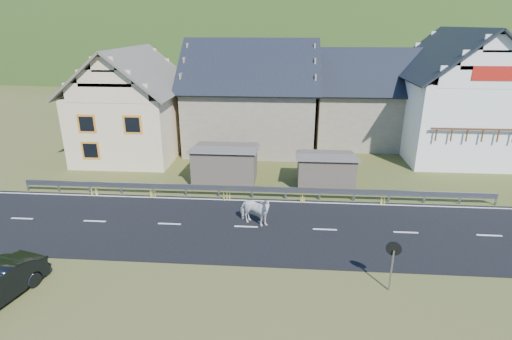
{
  "coord_description": "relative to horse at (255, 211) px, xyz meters",
  "views": [
    {
      "loc": [
        1.87,
        -18.05,
        9.82
      ],
      "look_at": [
        0.37,
        1.89,
        2.45
      ],
      "focal_mm": 28.0,
      "sensor_mm": 36.0,
      "label": 1
    }
  ],
  "objects": [
    {
      "name": "house_stone_a",
      "position": [
        -1.42,
        14.74,
        3.8
      ],
      "size": [
        10.8,
        9.8,
        8.9
      ],
      "color": "gray",
      "rests_on": "ground"
    },
    {
      "name": "shed_right",
      "position": [
        4.08,
        5.74,
        0.17
      ],
      "size": [
        3.8,
        2.9,
        2.2
      ],
      "primitive_type": "cube",
      "color": "brown",
      "rests_on": "ground"
    },
    {
      "name": "traffic_mirror",
      "position": [
        5.66,
        -4.87,
        0.72
      ],
      "size": [
        0.58,
        0.22,
        2.11
      ],
      "rotation": [
        0.0,
        0.0,
        -0.26
      ],
      "color": "#93969B",
      "rests_on": "ground"
    },
    {
      "name": "road",
      "position": [
        -0.42,
        -0.26,
        -0.81
      ],
      "size": [
        60.0,
        7.0,
        0.04
      ],
      "primitive_type": "cube",
      "color": "black",
      "rests_on": "ground"
    },
    {
      "name": "horse",
      "position": [
        0.0,
        0.0,
        0.0
      ],
      "size": [
        1.54,
        2.06,
        1.59
      ],
      "primitive_type": "imported",
      "rotation": [
        0.0,
        0.0,
        1.15
      ],
      "color": "white",
      "rests_on": "road"
    },
    {
      "name": "ground",
      "position": [
        -0.42,
        -0.26,
        -0.83
      ],
      "size": [
        160.0,
        160.0,
        0.0
      ],
      "primitive_type": "plane",
      "color": "#374714",
      "rests_on": "ground"
    },
    {
      "name": "mountain",
      "position": [
        4.58,
        179.74,
        -20.83
      ],
      "size": [
        440.0,
        280.0,
        260.0
      ],
      "primitive_type": "ellipsoid",
      "color": "#213E14",
      "rests_on": "ground"
    },
    {
      "name": "house_cream",
      "position": [
        -10.43,
        11.74,
        3.52
      ],
      "size": [
        7.8,
        9.8,
        8.3
      ],
      "color": "beige",
      "rests_on": "ground"
    },
    {
      "name": "house_stone_b",
      "position": [
        8.58,
        16.74,
        3.4
      ],
      "size": [
        9.8,
        8.8,
        8.1
      ],
      "color": "gray",
      "rests_on": "ground"
    },
    {
      "name": "shed_left",
      "position": [
        -2.42,
        6.24,
        0.27
      ],
      "size": [
        4.3,
        3.3,
        2.4
      ],
      "primitive_type": "cube",
      "color": "brown",
      "rests_on": "ground"
    },
    {
      "name": "lane_markings",
      "position": [
        -0.42,
        -0.26,
        -0.79
      ],
      "size": [
        60.0,
        6.6,
        0.01
      ],
      "primitive_type": "cube",
      "color": "silver",
      "rests_on": "road"
    },
    {
      "name": "house_white",
      "position": [
        14.58,
        13.74,
        4.23
      ],
      "size": [
        8.8,
        10.8,
        9.7
      ],
      "color": "white",
      "rests_on": "ground"
    },
    {
      "name": "guardrail",
      "position": [
        -0.42,
        3.42,
        -0.27
      ],
      "size": [
        28.1,
        0.09,
        0.75
      ],
      "color": "#93969B",
      "rests_on": "ground"
    },
    {
      "name": "conifer_patch",
      "position": [
        -55.42,
        109.74,
        5.17
      ],
      "size": [
        76.0,
        50.0,
        28.0
      ],
      "primitive_type": "ellipsoid",
      "color": "black",
      "rests_on": "ground"
    }
  ]
}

